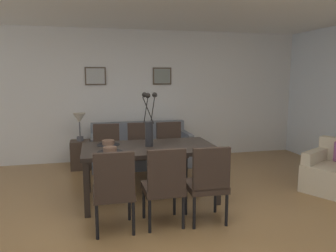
{
  "coord_description": "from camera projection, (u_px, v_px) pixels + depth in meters",
  "views": [
    {
      "loc": [
        -0.74,
        -3.29,
        1.69
      ],
      "look_at": [
        0.31,
        1.18,
        0.98
      ],
      "focal_mm": 34.47,
      "sensor_mm": 36.0,
      "label": 1
    }
  ],
  "objects": [
    {
      "name": "dining_table",
      "position": [
        149.0,
        152.0,
        4.42
      ],
      "size": [
        1.8,
        0.99,
        0.74
      ],
      "color": "black",
      "rests_on": "ground"
    },
    {
      "name": "dining_chair_far_left",
      "position": [
        164.0,
        183.0,
        3.59
      ],
      "size": [
        0.45,
        0.45,
        0.92
      ],
      "color": "#33261E",
      "rests_on": "ground"
    },
    {
      "name": "dining_chair_mid_left",
      "position": [
        208.0,
        181.0,
        3.67
      ],
      "size": [
        0.46,
        0.46,
        0.92
      ],
      "color": "#33261E",
      "rests_on": "ground"
    },
    {
      "name": "back_wall_panel",
      "position": [
        130.0,
        96.0,
        6.52
      ],
      "size": [
        9.0,
        0.1,
        2.6
      ],
      "primitive_type": "cube",
      "color": "silver",
      "rests_on": "ground"
    },
    {
      "name": "dining_chair_far_right",
      "position": [
        141.0,
        148.0,
        5.33
      ],
      "size": [
        0.46,
        0.46,
        0.92
      ],
      "color": "#33261E",
      "rests_on": "ground"
    },
    {
      "name": "dining_chair_near_left",
      "position": [
        114.0,
        187.0,
        3.45
      ],
      "size": [
        0.44,
        0.44,
        0.92
      ],
      "color": "#33261E",
      "rests_on": "ground"
    },
    {
      "name": "table_lamp",
      "position": [
        79.0,
        121.0,
        5.83
      ],
      "size": [
        0.22,
        0.22,
        0.51
      ],
      "color": "#4C4C51",
      "rests_on": "side_table"
    },
    {
      "name": "dining_chair_near_right",
      "position": [
        107.0,
        150.0,
        5.2
      ],
      "size": [
        0.45,
        0.45,
        0.92
      ],
      "color": "#33261E",
      "rests_on": "ground"
    },
    {
      "name": "bowl_near_right",
      "position": [
        108.0,
        142.0,
        4.5
      ],
      "size": [
        0.17,
        0.17,
        0.07
      ],
      "color": "brown",
      "rests_on": "dining_table"
    },
    {
      "name": "centerpiece_vase",
      "position": [
        149.0,
        126.0,
        4.37
      ],
      "size": [
        0.21,
        0.23,
        0.73
      ],
      "color": "#232326",
      "rests_on": "dining_table"
    },
    {
      "name": "dining_chair_mid_right",
      "position": [
        171.0,
        147.0,
        5.41
      ],
      "size": [
        0.46,
        0.46,
        0.92
      ],
      "color": "#33261E",
      "rests_on": "ground"
    },
    {
      "name": "side_table",
      "position": [
        81.0,
        155.0,
        5.93
      ],
      "size": [
        0.36,
        0.36,
        0.52
      ],
      "primitive_type": "cube",
      "color": "#3D2D23",
      "rests_on": "ground"
    },
    {
      "name": "bowl_near_left",
      "position": [
        110.0,
        149.0,
        4.07
      ],
      "size": [
        0.17,
        0.17,
        0.07
      ],
      "color": "brown",
      "rests_on": "dining_table"
    },
    {
      "name": "framed_picture_left",
      "position": [
        95.0,
        76.0,
        6.24
      ],
      "size": [
        0.4,
        0.03,
        0.35
      ],
      "color": "#473828"
    },
    {
      "name": "placemat_near_left",
      "position": [
        110.0,
        152.0,
        4.07
      ],
      "size": [
        0.32,
        0.32,
        0.01
      ],
      "primitive_type": "cylinder",
      "color": "black",
      "rests_on": "dining_table"
    },
    {
      "name": "sofa",
      "position": [
        141.0,
        151.0,
        6.17
      ],
      "size": [
        1.84,
        0.84,
        0.8
      ],
      "color": "slate",
      "rests_on": "ground"
    },
    {
      "name": "placemat_near_right",
      "position": [
        108.0,
        145.0,
        4.5
      ],
      "size": [
        0.32,
        0.32,
        0.01
      ],
      "primitive_type": "cylinder",
      "color": "black",
      "rests_on": "dining_table"
    },
    {
      "name": "ground_plane",
      "position": [
        165.0,
        229.0,
        3.59
      ],
      "size": [
        9.0,
        9.0,
        0.0
      ],
      "primitive_type": "plane",
      "color": "olive"
    },
    {
      "name": "framed_picture_center",
      "position": [
        162.0,
        76.0,
        6.54
      ],
      "size": [
        0.38,
        0.03,
        0.34
      ],
      "color": "#473828"
    }
  ]
}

